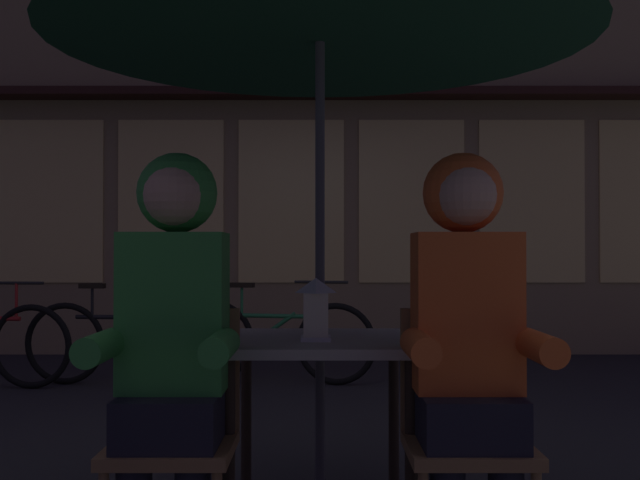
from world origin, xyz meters
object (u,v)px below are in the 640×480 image
at_px(chair_right, 465,426).
at_px(bicycle_third, 274,340).
at_px(lantern, 316,308).
at_px(bicycle_second, 126,342).
at_px(cafe_table, 320,364).
at_px(chair_left, 176,426).
at_px(person_right_hooded, 467,319).
at_px(person_left_hooded, 173,319).

bearing_deg(chair_right, bicycle_third, 102.84).
xyz_separation_m(lantern, bicycle_second, (-1.54, 3.35, -0.51)).
distance_m(cafe_table, bicycle_third, 3.40).
bearing_deg(chair_left, bicycle_third, 88.35).
height_order(chair_right, bicycle_third, chair_right).
bearing_deg(bicycle_third, lantern, -84.12).
relative_size(lantern, person_right_hooded, 0.17).
distance_m(cafe_table, chair_left, 0.62).
height_order(lantern, person_right_hooded, person_right_hooded).
distance_m(person_left_hooded, bicycle_third, 3.83).
bearing_deg(bicycle_third, chair_right, -77.16).
height_order(cafe_table, person_left_hooded, person_left_hooded).
xyz_separation_m(chair_left, person_left_hooded, (-0.00, -0.06, 0.36)).
relative_size(cafe_table, person_left_hooded, 0.53).
distance_m(chair_right, person_left_hooded, 1.03).
distance_m(person_right_hooded, bicycle_third, 3.92).
distance_m(cafe_table, chair_right, 0.62).
bearing_deg(chair_left, bicycle_second, 106.52).
height_order(lantern, bicycle_second, lantern).
relative_size(chair_right, person_right_hooded, 0.62).
height_order(chair_right, bicycle_second, chair_right).
bearing_deg(person_left_hooded, bicycle_third, 88.37).
relative_size(lantern, bicycle_second, 0.14).
relative_size(person_left_hooded, person_right_hooded, 1.00).
bearing_deg(bicycle_third, person_right_hooded, -77.35).
relative_size(chair_right, bicycle_second, 0.52).
relative_size(cafe_table, lantern, 3.20).
bearing_deg(chair_right, person_left_hooded, -176.61).
bearing_deg(chair_right, cafe_table, 142.45).
bearing_deg(lantern, chair_left, -149.49).
bearing_deg(cafe_table, chair_left, -142.45).
xyz_separation_m(chair_left, bicycle_third, (0.11, 3.74, -0.14)).
xyz_separation_m(chair_right, bicycle_second, (-2.04, 3.63, -0.14)).
xyz_separation_m(chair_left, bicycle_second, (-1.08, 3.63, -0.14)).
bearing_deg(bicycle_second, person_right_hooded, -61.07).
bearing_deg(chair_left, chair_right, 0.00).
distance_m(bicycle_second, bicycle_third, 1.19).
relative_size(lantern, person_left_hooded, 0.17).
relative_size(lantern, chair_right, 0.27).
distance_m(chair_right, bicycle_second, 4.16).
distance_m(lantern, bicycle_second, 3.73).
xyz_separation_m(lantern, chair_left, (-0.46, -0.27, -0.37)).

